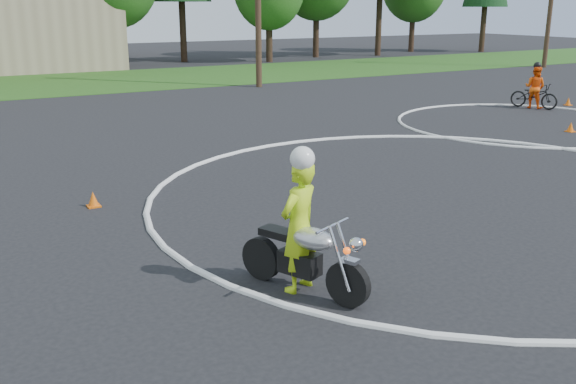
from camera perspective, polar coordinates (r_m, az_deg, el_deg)
ground at (r=11.59m, az=24.17°, el=-3.95°), size 120.00×120.00×0.00m
grass_strip at (r=34.64m, az=-14.75°, el=9.59°), size 120.00×10.00×0.02m
course_markings at (r=15.86m, az=16.32°, el=2.06°), size 19.05×19.05×0.12m
primary_motorcycle at (r=8.55m, az=1.55°, el=-5.72°), size 0.98×1.93×1.07m
rider_primary_grp at (r=8.49m, az=1.01°, el=-2.70°), size 0.78×0.66×1.99m
rider_second_grp at (r=25.94m, az=21.06°, el=8.29°), size 1.15×1.89×1.71m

